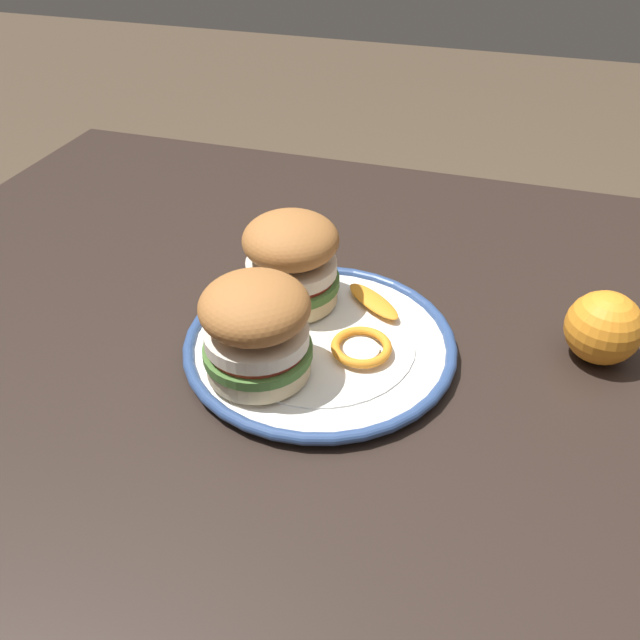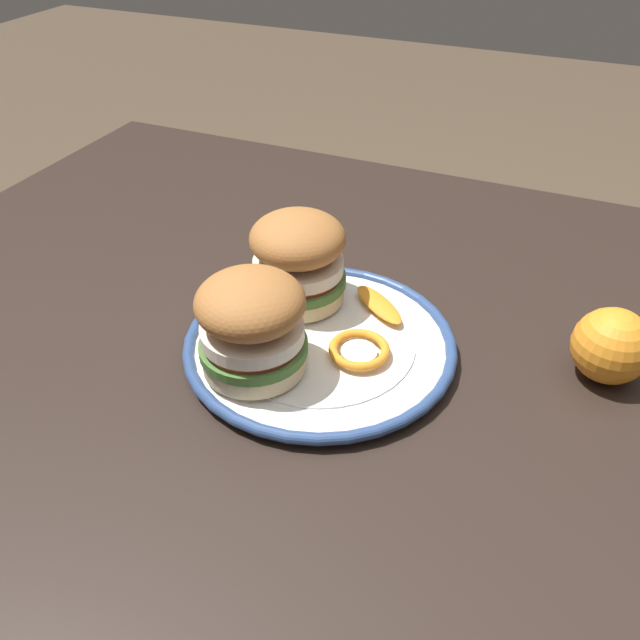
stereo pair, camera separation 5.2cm
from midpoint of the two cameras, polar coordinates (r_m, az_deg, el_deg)
The scene contains 7 objects.
dining_table at distance 0.74m, azimuth -0.96°, elevation -8.26°, with size 1.19×0.93×0.71m.
dinner_plate at distance 0.67m, azimuth -2.24°, elevation -2.16°, with size 0.28×0.28×0.02m.
sandwich_half_left at distance 0.60m, azimuth -8.13°, elevation -0.71°, with size 0.11×0.11×0.10m.
sandwich_half_right at distance 0.69m, azimuth -4.71°, elevation 5.30°, with size 0.11×0.11×0.10m.
orange_peel_curled at distance 0.64m, azimuth 1.33°, elevation -2.47°, with size 0.08×0.08×0.01m.
orange_peel_strip_long at distance 0.71m, azimuth 2.60°, elevation 1.61°, with size 0.08×0.07×0.01m.
whole_orange at distance 0.69m, azimuth 21.67°, elevation -0.70°, with size 0.07×0.07×0.07m, color orange.
Camera 1 is at (-0.14, 0.50, 1.14)m, focal length 36.46 mm.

